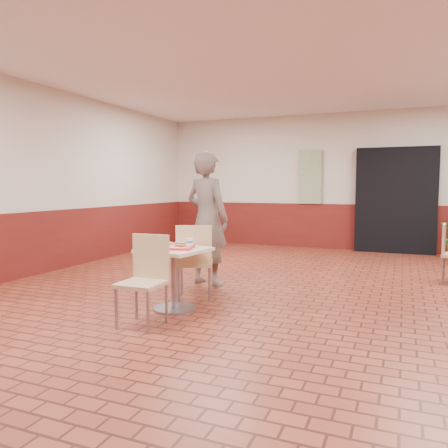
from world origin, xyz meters
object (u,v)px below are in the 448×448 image
at_px(chair_main_front, 145,275).
at_px(long_john_donut, 180,245).
at_px(paper_cup, 190,242).
at_px(main_table, 174,269).
at_px(chair_main_back, 195,258).
at_px(serving_tray, 174,247).
at_px(customer, 207,219).
at_px(ring_donut, 169,243).

xyz_separation_m(chair_main_front, long_john_donut, (0.10, 0.56, 0.24)).
xyz_separation_m(long_john_donut, paper_cup, (0.07, 0.11, 0.02)).
xyz_separation_m(main_table, chair_main_back, (0.02, 0.48, 0.05)).
xyz_separation_m(serving_tray, long_john_donut, (0.08, -0.00, 0.04)).
relative_size(customer, paper_cup, 23.16).
bearing_deg(serving_tray, main_table, -90.00).
bearing_deg(paper_cup, customer, 105.62).
distance_m(main_table, customer, 1.41).
height_order(main_table, paper_cup, paper_cup).
relative_size(main_table, long_john_donut, 4.25).
distance_m(ring_donut, paper_cup, 0.26).
xyz_separation_m(chair_main_front, serving_tray, (0.02, 0.56, 0.21)).
bearing_deg(main_table, long_john_donut, -2.85).
relative_size(long_john_donut, paper_cup, 2.03).
bearing_deg(customer, long_john_donut, 116.06).
distance_m(long_john_donut, paper_cup, 0.13).
height_order(main_table, serving_tray, serving_tray).
height_order(chair_main_front, serving_tray, chair_main_front).
bearing_deg(customer, serving_tray, 112.73).
height_order(customer, serving_tray, customer).
xyz_separation_m(chair_main_back, customer, (-0.21, 0.83, 0.42)).
relative_size(serving_tray, ring_donut, 4.46).
bearing_deg(paper_cup, serving_tray, -144.54).
height_order(chair_main_front, long_john_donut, chair_main_front).
bearing_deg(long_john_donut, serving_tray, 177.15).
height_order(main_table, ring_donut, ring_donut).
relative_size(chair_main_back, ring_donut, 10.05).
xyz_separation_m(chair_main_back, ring_donut, (-0.13, -0.38, 0.22)).
xyz_separation_m(chair_main_front, ring_donut, (-0.10, 0.66, 0.24)).
xyz_separation_m(chair_main_front, chair_main_back, (0.04, 1.04, 0.01)).
distance_m(chair_main_front, paper_cup, 0.73).
relative_size(serving_tray, long_john_donut, 2.51).
height_order(chair_main_back, customer, customer).
bearing_deg(paper_cup, long_john_donut, -121.42).
bearing_deg(paper_cup, ring_donut, -178.56).
distance_m(main_table, chair_main_front, 0.56).
distance_m(ring_donut, long_john_donut, 0.22).
bearing_deg(paper_cup, chair_main_back, 108.80).
xyz_separation_m(main_table, chair_main_front, (-0.02, -0.56, 0.03)).
height_order(main_table, chair_main_back, chair_main_back).
relative_size(chair_main_front, paper_cup, 11.15).
bearing_deg(long_john_donut, customer, 101.69).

